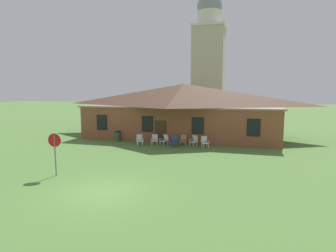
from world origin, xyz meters
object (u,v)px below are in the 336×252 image
(lawn_chair_left_end, at_px, (165,140))
(lawn_chair_far_side, at_px, (194,141))
(lawn_chair_right_end, at_px, (183,140))
(lawn_chair_near_door, at_px, (155,139))
(trash_bin, at_px, (117,136))
(lawn_chair_by_porch, at_px, (140,140))
(lawn_chair_middle, at_px, (174,141))
(lawn_chair_under_eave, at_px, (205,142))
(stop_sign, at_px, (55,146))

(lawn_chair_left_end, xyz_separation_m, lawn_chair_far_side, (2.64, 0.31, 0.00))
(lawn_chair_right_end, height_order, lawn_chair_far_side, same)
(lawn_chair_near_door, xyz_separation_m, lawn_chair_far_side, (3.54, 0.42, 0.00))
(trash_bin, bearing_deg, lawn_chair_far_side, -2.67)
(lawn_chair_by_porch, relative_size, lawn_chair_middle, 1.00)
(lawn_chair_left_end, xyz_separation_m, lawn_chair_right_end, (1.63, 0.38, 0.00))
(lawn_chair_near_door, distance_m, lawn_chair_middle, 1.93)
(lawn_chair_by_porch, xyz_separation_m, lawn_chair_left_end, (2.19, 0.52, 0.00))
(lawn_chair_by_porch, xyz_separation_m, lawn_chair_under_eave, (5.80, 0.59, 0.00))
(stop_sign, bearing_deg, trash_bin, 97.68)
(stop_sign, xyz_separation_m, lawn_chair_left_end, (3.50, 10.26, -1.26))
(lawn_chair_middle, bearing_deg, lawn_chair_right_end, 53.45)
(lawn_chair_left_end, distance_m, lawn_chair_under_eave, 3.60)
(lawn_chair_under_eave, bearing_deg, lawn_chair_left_end, -178.79)
(lawn_chair_by_porch, relative_size, lawn_chair_near_door, 1.00)
(stop_sign, distance_m, trash_bin, 11.10)
(lawn_chair_left_end, height_order, trash_bin, trash_bin)
(lawn_chair_far_side, relative_size, trash_bin, 0.98)
(lawn_chair_by_porch, height_order, lawn_chair_far_side, same)
(lawn_chair_near_door, bearing_deg, lawn_chair_under_eave, 2.32)
(lawn_chair_by_porch, relative_size, lawn_chair_under_eave, 1.00)
(lawn_chair_far_side, bearing_deg, lawn_chair_near_door, -173.27)
(lawn_chair_right_end, bearing_deg, lawn_chair_by_porch, -166.78)
(lawn_chair_far_side, distance_m, trash_bin, 7.62)
(stop_sign, distance_m, lawn_chair_left_end, 10.91)
(lawn_chair_right_end, bearing_deg, lawn_chair_near_door, -169.11)
(stop_sign, height_order, lawn_chair_left_end, stop_sign)
(lawn_chair_near_door, distance_m, lawn_chair_right_end, 2.58)
(lawn_chair_under_eave, bearing_deg, lawn_chair_near_door, -177.68)
(lawn_chair_by_porch, bearing_deg, lawn_chair_left_end, 13.27)
(stop_sign, height_order, lawn_chair_far_side, stop_sign)
(trash_bin, bearing_deg, lawn_chair_near_door, -10.73)
(lawn_chair_far_side, bearing_deg, trash_bin, 177.33)
(lawn_chair_by_porch, bearing_deg, trash_bin, 156.98)
(lawn_chair_middle, relative_size, lawn_chair_under_eave, 1.00)
(lawn_chair_left_end, distance_m, lawn_chair_right_end, 1.67)
(lawn_chair_near_door, bearing_deg, lawn_chair_left_end, 6.72)
(lawn_chair_left_end, bearing_deg, stop_sign, -108.86)
(lawn_chair_middle, relative_size, trash_bin, 0.98)
(lawn_chair_by_porch, relative_size, lawn_chair_left_end, 1.00)
(lawn_chair_by_porch, distance_m, lawn_chair_middle, 3.19)
(stop_sign, distance_m, lawn_chair_near_door, 10.56)
(lawn_chair_by_porch, bearing_deg, lawn_chair_under_eave, 5.85)
(lawn_chair_by_porch, distance_m, lawn_chair_far_side, 4.90)
(lawn_chair_left_end, height_order, lawn_chair_middle, same)
(lawn_chair_far_side, bearing_deg, lawn_chair_right_end, 176.04)
(lawn_chair_far_side, relative_size, lawn_chair_under_eave, 1.00)
(lawn_chair_right_end, bearing_deg, lawn_chair_far_side, -3.96)
(lawn_chair_middle, xyz_separation_m, trash_bin, (-5.97, 1.14, -0.00))
(lawn_chair_left_end, height_order, lawn_chair_under_eave, same)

